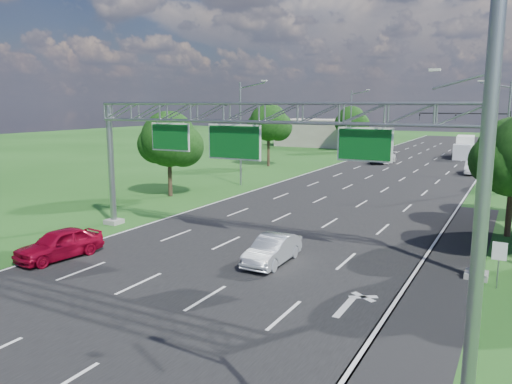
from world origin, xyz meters
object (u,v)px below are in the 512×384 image
Objects in this scene: sign_gantry at (263,124)px; regulatory_sign at (499,255)px; red_coupe at (59,244)px; silver_sedan at (272,250)px; traffic_signal at (481,124)px; box_truck at (464,147)px.

regulatory_sign is at bearing -4.83° from sign_gantry.
red_coupe reaches higher than silver_sedan.
traffic_signal is 55.95m from silver_sedan.
sign_gantry is 56.37m from box_truck.
traffic_signal is at bearing 95.20° from regulatory_sign.
traffic_signal is (7.15, 53.00, -1.72)m from sign_gantry.
silver_sedan is at bearing -95.46° from traffic_signal.
traffic_signal is 2.65× the size of red_coupe.
sign_gantry is 5.46× the size of silver_sedan.
traffic_signal reaches higher than box_truck.
silver_sedan is 0.50× the size of box_truck.
silver_sedan is at bearing 31.69° from red_coupe.
sign_gantry reaches higher than regulatory_sign.
traffic_signal is 2.84× the size of silver_sedan.
traffic_signal is 62.16m from red_coupe.
box_truck reaches higher than regulatory_sign.
silver_sedan is (1.84, -2.52, -6.18)m from sign_gantry.
traffic_signal is 1.42× the size of box_truck.
box_truck is (13.21, 62.94, 0.75)m from red_coupe.
regulatory_sign is 0.46× the size of red_coupe.
sign_gantry is 2.73× the size of box_truck.
silver_sedan is at bearing -97.39° from box_truck.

